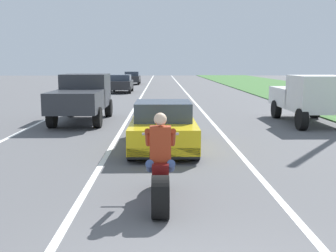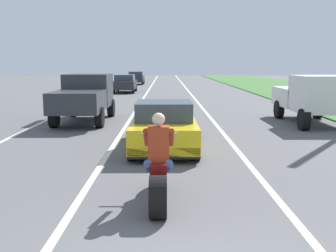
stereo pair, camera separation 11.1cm
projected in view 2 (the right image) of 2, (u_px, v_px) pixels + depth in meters
The scene contains 9 objects.
lane_stripe_left_solid at pixel (76, 106), 23.55m from camera, with size 0.14×120.00×0.01m, color white.
lane_stripe_right_solid at pixel (201, 106), 23.59m from camera, with size 0.14×120.00×0.01m, color white.
lane_stripe_centre_dashed at pixel (139, 106), 23.57m from camera, with size 0.14×120.00×0.01m, color white.
motorcycle_with_rider at pixel (159, 172), 6.99m from camera, with size 0.70×2.21×1.62m.
sports_car_yellow at pixel (164, 127), 11.79m from camera, with size 1.84×4.30×1.37m.
pickup_truck_left_lane_dark_grey at pixel (85, 96), 17.06m from camera, with size 2.02×4.80×1.98m.
pickup_truck_right_shoulder_white at pixel (312, 97), 16.55m from camera, with size 2.02×4.80×1.98m.
distant_car_far_ahead at pixel (125, 83), 34.45m from camera, with size 1.80×4.00×1.50m.
distant_car_further_ahead at pixel (136, 78), 47.75m from camera, with size 1.80×4.00×1.50m.
Camera 2 is at (-0.23, -3.48, 2.44)m, focal length 43.55 mm.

